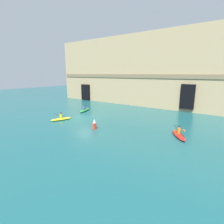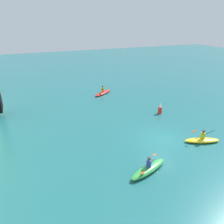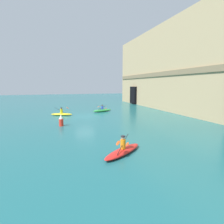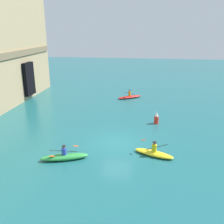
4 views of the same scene
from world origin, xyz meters
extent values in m
plane|color=#1E6066|center=(0.00, 0.00, 0.00)|extent=(120.00, 120.00, 0.00)
cube|color=tan|center=(-0.37, 15.83, 7.03)|extent=(38.29, 5.33, 14.07)
cube|color=#79674A|center=(-0.37, 13.12, 5.99)|extent=(37.52, 0.24, 0.74)
cube|color=black|center=(-12.28, 13.02, 1.97)|extent=(2.50, 0.70, 3.75)
cube|color=black|center=(11.44, 13.02, 2.67)|extent=(2.24, 0.70, 4.17)
ellipsoid|color=green|center=(-3.24, 3.35, 0.21)|extent=(1.83, 3.43, 0.41)
cylinder|color=#2D47B7|center=(-3.24, 3.35, 0.65)|extent=(0.34, 0.34, 0.47)
sphere|color=#9E704C|center=(-3.24, 3.35, 0.99)|extent=(0.21, 0.21, 0.21)
cylinder|color=#232328|center=(-3.24, 3.35, 1.07)|extent=(0.26, 0.26, 0.06)
cylinder|color=black|center=(-3.24, 3.35, 0.67)|extent=(1.06, 1.69, 0.54)
ellipsoid|color=#D84C19|center=(-3.69, 4.09, 0.45)|extent=(0.38, 0.47, 0.16)
ellipsoid|color=#D84C19|center=(-2.79, 2.62, 0.89)|extent=(0.38, 0.47, 0.16)
ellipsoid|color=yellow|center=(-1.71, -2.94, 0.16)|extent=(1.80, 3.05, 0.33)
cylinder|color=gold|center=(-1.71, -2.94, 0.60)|extent=(0.35, 0.35, 0.55)
sphere|color=#9E704C|center=(-1.71, -2.94, 0.99)|extent=(0.22, 0.22, 0.22)
cylinder|color=#232328|center=(-1.71, -2.94, 1.08)|extent=(0.28, 0.28, 0.06)
cylinder|color=black|center=(-1.71, -2.94, 0.63)|extent=(0.68, 1.85, 1.01)
ellipsoid|color=#D84C19|center=(-1.99, -3.75, 0.19)|extent=(0.31, 0.45, 0.24)
ellipsoid|color=#D84C19|center=(-1.42, -2.13, 1.06)|extent=(0.31, 0.45, 0.24)
ellipsoid|color=red|center=(13.74, 0.11, 0.16)|extent=(2.55, 3.29, 0.32)
cylinder|color=orange|center=(13.74, 0.11, 0.62)|extent=(0.32, 0.32, 0.59)
sphere|color=tan|center=(13.74, 0.11, 1.02)|extent=(0.23, 0.23, 0.23)
cylinder|color=#232328|center=(13.74, 0.11, 1.12)|extent=(0.28, 0.28, 0.06)
cylinder|color=black|center=(13.74, 0.11, 0.65)|extent=(1.50, 1.31, 0.74)
ellipsoid|color=#D84C19|center=(14.39, -0.45, 0.96)|extent=(0.44, 0.42, 0.20)
ellipsoid|color=#D84C19|center=(13.10, 0.68, 0.33)|extent=(0.44, 0.42, 0.20)
cylinder|color=red|center=(4.87, -3.22, 0.38)|extent=(0.44, 0.44, 0.76)
cone|color=white|center=(4.87, -3.22, 1.00)|extent=(0.37, 0.37, 0.48)
camera|label=1|loc=(18.28, -18.16, 6.54)|focal=28.00mm
camera|label=2|loc=(-13.45, 10.48, 9.65)|focal=35.00mm
camera|label=3|loc=(23.28, -3.72, 4.21)|focal=28.00mm
camera|label=4|loc=(-18.29, -2.30, 8.88)|focal=40.00mm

